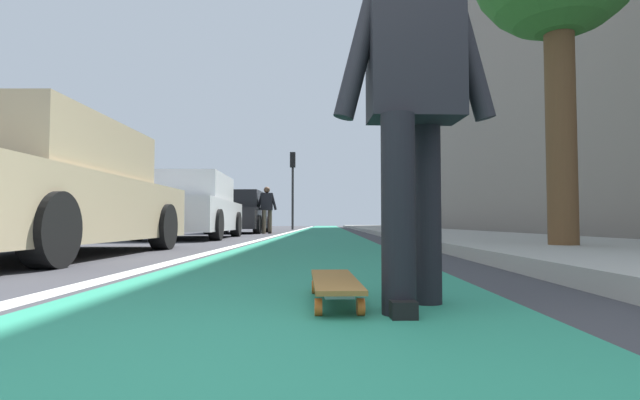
% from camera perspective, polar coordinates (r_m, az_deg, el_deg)
% --- Properties ---
extents(ground_plane, '(80.00, 80.00, 0.00)m').
position_cam_1_polar(ground_plane, '(10.74, -0.23, -4.64)').
color(ground_plane, '#38383D').
extents(bike_lane_paint, '(56.00, 2.17, 0.00)m').
position_cam_1_polar(bike_lane_paint, '(24.74, 0.42, -3.51)').
color(bike_lane_paint, '#288466').
rests_on(bike_lane_paint, ground).
extents(lane_stripe_white, '(52.00, 0.16, 0.01)m').
position_cam_1_polar(lane_stripe_white, '(20.79, -3.09, -3.66)').
color(lane_stripe_white, silver).
rests_on(lane_stripe_white, ground).
extents(sidewalk_curb, '(52.00, 3.20, 0.13)m').
position_cam_1_polar(sidewalk_curb, '(18.97, 10.01, -3.54)').
color(sidewalk_curb, '#9E9B93').
rests_on(sidewalk_curb, ground).
extents(building_facade, '(40.00, 1.20, 13.80)m').
position_cam_1_polar(building_facade, '(24.38, 15.34, 12.98)').
color(building_facade, gray).
rests_on(building_facade, ground).
extents(skateboard, '(0.85, 0.24, 0.11)m').
position_cam_1_polar(skateboard, '(2.28, 1.72, -9.68)').
color(skateboard, orange).
rests_on(skateboard, ground).
extents(skater_person, '(0.47, 0.72, 1.64)m').
position_cam_1_polar(skater_person, '(2.22, 10.89, 12.10)').
color(skater_person, black).
rests_on(skater_person, ground).
extents(parked_car_near, '(4.52, 2.04, 1.47)m').
position_cam_1_polar(parked_car_near, '(6.13, -30.00, 0.82)').
color(parked_car_near, tan).
rests_on(parked_car_near, ground).
extents(parked_car_mid, '(4.63, 2.01, 1.49)m').
position_cam_1_polar(parked_car_mid, '(11.79, -14.74, -0.90)').
color(parked_car_mid, silver).
rests_on(parked_car_mid, ground).
extents(parked_car_far, '(4.11, 1.89, 1.47)m').
position_cam_1_polar(parked_car_far, '(17.44, -9.36, -1.55)').
color(parked_car_far, black).
rests_on(parked_car_far, ground).
extents(traffic_light, '(0.33, 0.28, 4.08)m').
position_cam_1_polar(traffic_light, '(25.75, -3.21, 2.83)').
color(traffic_light, '#2D2D2D').
rests_on(traffic_light, ground).
extents(pedestrian_distant, '(0.44, 0.69, 1.58)m').
position_cam_1_polar(pedestrian_distant, '(16.45, -6.23, -0.79)').
color(pedestrian_distant, brown).
rests_on(pedestrian_distant, ground).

